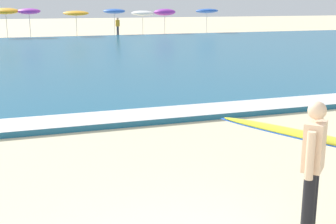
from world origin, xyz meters
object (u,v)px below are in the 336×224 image
(beach_umbrella_2, at_px, (6,11))
(beach_umbrella_6, at_px, (143,13))
(beach_umbrella_3, at_px, (29,11))
(beachgoer_near_row_left, at_px, (118,26))
(surfer_with_board, at_px, (317,151))
(beach_umbrella_8, at_px, (207,11))
(beach_umbrella_7, at_px, (165,12))
(beach_umbrella_5, at_px, (114,11))
(beach_umbrella_4, at_px, (76,13))

(beach_umbrella_2, bearing_deg, beach_umbrella_6, 6.59)
(beach_umbrella_3, bearing_deg, beach_umbrella_6, 8.75)
(beachgoer_near_row_left, bearing_deg, beach_umbrella_2, 177.56)
(surfer_with_board, bearing_deg, beach_umbrella_8, 68.54)
(beach_umbrella_7, xyz_separation_m, beachgoer_near_row_left, (-4.68, -1.35, -1.12))
(beach_umbrella_6, distance_m, beachgoer_near_row_left, 3.37)
(beach_umbrella_5, bearing_deg, surfer_with_board, -98.13)
(beach_umbrella_2, bearing_deg, beach_umbrella_4, -0.21)
(beach_umbrella_4, bearing_deg, beach_umbrella_8, 3.95)
(beach_umbrella_2, xyz_separation_m, beach_umbrella_5, (9.06, 1.45, -0.10))
(beachgoer_near_row_left, bearing_deg, beach_umbrella_3, 178.33)
(beach_umbrella_6, relative_size, beach_umbrella_8, 0.93)
(beach_umbrella_3, bearing_deg, beach_umbrella_2, 174.42)
(beach_umbrella_6, height_order, beach_umbrella_7, beach_umbrella_7)
(beach_umbrella_6, xyz_separation_m, beach_umbrella_8, (6.09, -0.52, 0.17))
(surfer_with_board, relative_size, beach_umbrella_7, 0.99)
(beach_umbrella_2, xyz_separation_m, beach_umbrella_7, (13.62, 0.97, -0.20))
(surfer_with_board, relative_size, beach_umbrella_2, 0.92)
(beach_umbrella_2, distance_m, beach_umbrella_3, 1.78)
(beach_umbrella_2, xyz_separation_m, beach_umbrella_6, (11.64, 1.35, -0.28))
(beach_umbrella_5, relative_size, beachgoer_near_row_left, 1.45)
(beach_umbrella_3, xyz_separation_m, beach_umbrella_6, (9.87, 1.52, -0.26))
(beach_umbrella_5, height_order, beach_umbrella_6, beach_umbrella_5)
(surfer_with_board, distance_m, beach_umbrella_8, 37.61)
(beach_umbrella_2, relative_size, beach_umbrella_5, 1.08)
(beach_umbrella_4, relative_size, beach_umbrella_5, 0.95)
(beach_umbrella_2, distance_m, beach_umbrella_5, 9.18)
(beach_umbrella_8, bearing_deg, beach_umbrella_7, 177.98)
(beach_umbrella_4, bearing_deg, beach_umbrella_5, 22.50)
(beach_umbrella_2, height_order, beach_umbrella_8, beach_umbrella_2)
(beach_umbrella_6, xyz_separation_m, beachgoer_near_row_left, (-2.70, -1.73, -1.03))
(beach_umbrella_3, relative_size, beach_umbrella_4, 1.09)
(beach_umbrella_2, xyz_separation_m, beachgoer_near_row_left, (8.94, -0.38, -1.32))
(beach_umbrella_6, xyz_separation_m, beach_umbrella_7, (1.98, -0.38, 0.08))
(beach_umbrella_4, xyz_separation_m, beach_umbrella_6, (6.13, 1.37, -0.08))
(beach_umbrella_3, relative_size, beachgoer_near_row_left, 1.50)
(beach_umbrella_7, bearing_deg, surfer_with_board, -105.35)
(beach_umbrella_4, distance_m, beach_umbrella_7, 8.17)
(beach_umbrella_7, bearing_deg, beachgoer_near_row_left, -163.92)
(beach_umbrella_4, height_order, beach_umbrella_8, beach_umbrella_8)
(beach_umbrella_4, bearing_deg, beachgoer_near_row_left, -6.02)
(surfer_with_board, distance_m, beach_umbrella_4, 34.19)
(beach_umbrella_4, height_order, beach_umbrella_5, beach_umbrella_5)
(beach_umbrella_5, distance_m, beach_umbrella_7, 4.58)
(beach_umbrella_6, bearing_deg, beach_umbrella_2, -173.41)
(beach_umbrella_4, xyz_separation_m, beach_umbrella_7, (8.11, 0.99, 0.01))
(beach_umbrella_3, relative_size, beach_umbrella_5, 1.04)
(beach_umbrella_5, relative_size, beach_umbrella_7, 1.00)
(surfer_with_board, relative_size, beach_umbrella_3, 0.95)
(beach_umbrella_5, height_order, beach_umbrella_8, beach_umbrella_8)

